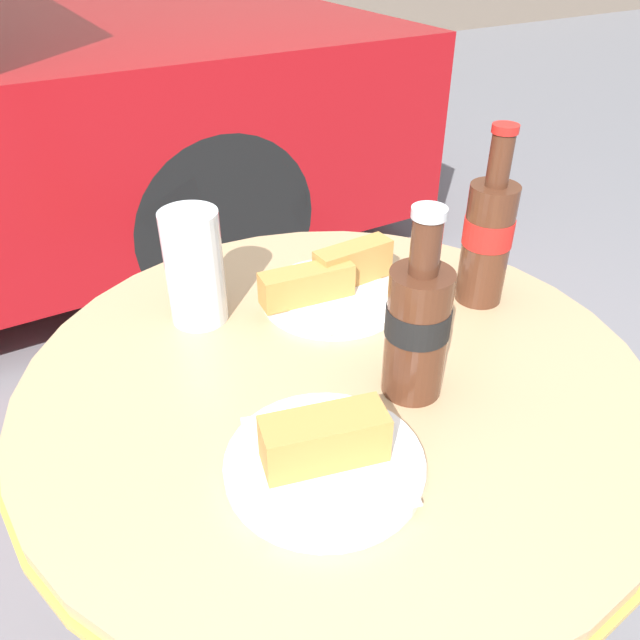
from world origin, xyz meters
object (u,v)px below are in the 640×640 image
at_px(bistro_table, 334,462).
at_px(cola_bottle_left, 417,325).
at_px(lunch_plate_far, 332,285).
at_px(drinking_glass, 195,272).
at_px(cola_bottle_right, 487,236).
at_px(lunch_plate_near, 325,455).

distance_m(bistro_table, cola_bottle_left, 0.27).
distance_m(bistro_table, lunch_plate_far, 0.24).
height_order(bistro_table, drinking_glass, drinking_glass).
xyz_separation_m(cola_bottle_left, drinking_glass, (-0.15, 0.26, -0.02)).
distance_m(bistro_table, drinking_glass, 0.31).
xyz_separation_m(bistro_table, cola_bottle_right, (0.26, 0.04, 0.26)).
height_order(cola_bottle_right, lunch_plate_near, cola_bottle_right).
bearing_deg(cola_bottle_right, drinking_glass, 156.79).
xyz_separation_m(cola_bottle_right, drinking_glass, (-0.36, 0.15, -0.03)).
xyz_separation_m(bistro_table, lunch_plate_far, (0.08, 0.14, 0.18)).
bearing_deg(cola_bottle_left, drinking_glass, 120.55).
height_order(drinking_glass, lunch_plate_near, drinking_glass).
bearing_deg(bistro_table, lunch_plate_far, 60.25).
height_order(cola_bottle_left, drinking_glass, cola_bottle_left).
relative_size(cola_bottle_right, lunch_plate_far, 1.19).
bearing_deg(cola_bottle_right, lunch_plate_near, -155.15).
relative_size(bistro_table, lunch_plate_far, 3.68).
bearing_deg(lunch_plate_far, drinking_glass, 164.38).
relative_size(cola_bottle_right, lunch_plate_near, 1.23).
bearing_deg(cola_bottle_left, bistro_table, 127.32).
bearing_deg(cola_bottle_right, bistro_table, -172.23).
relative_size(bistro_table, lunch_plate_near, 3.81).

